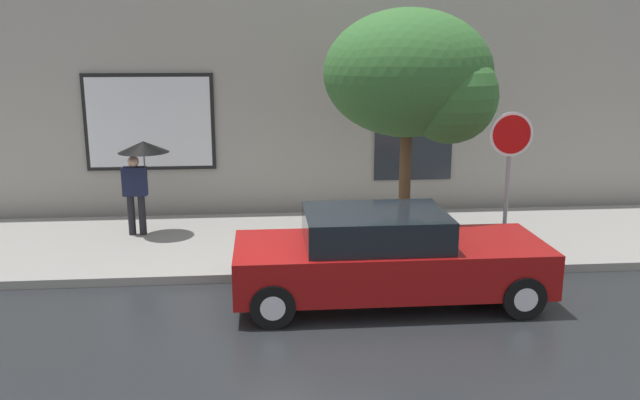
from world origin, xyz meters
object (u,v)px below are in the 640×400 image
(parked_car, at_px, (387,257))
(pedestrian_with_umbrella, at_px, (141,161))
(stop_sign, at_px, (510,157))
(street_tree, at_px, (417,78))
(fire_hydrant, at_px, (320,238))

(parked_car, bearing_deg, pedestrian_with_umbrella, 140.42)
(parked_car, distance_m, stop_sign, 3.00)
(pedestrian_with_umbrella, height_order, street_tree, street_tree)
(street_tree, height_order, stop_sign, street_tree)
(pedestrian_with_umbrella, distance_m, stop_sign, 6.94)
(fire_hydrant, bearing_deg, stop_sign, -7.75)
(fire_hydrant, relative_size, street_tree, 0.16)
(stop_sign, bearing_deg, street_tree, 150.96)
(parked_car, height_order, fire_hydrant, parked_car)
(fire_hydrant, height_order, street_tree, street_tree)
(pedestrian_with_umbrella, bearing_deg, stop_sign, -18.11)
(parked_car, bearing_deg, fire_hydrant, 115.72)
(fire_hydrant, height_order, pedestrian_with_umbrella, pedestrian_with_umbrella)
(parked_car, distance_m, fire_hydrant, 1.99)
(pedestrian_with_umbrella, height_order, stop_sign, stop_sign)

